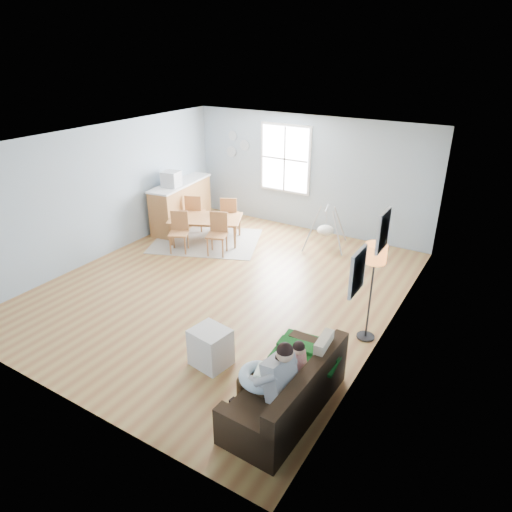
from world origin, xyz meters
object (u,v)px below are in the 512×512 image
Objects in this scene: toddler at (292,360)px; chair_sw at (179,229)px; monitor at (171,179)px; chair_se at (218,231)px; storage_cube at (210,347)px; baby_swing at (326,230)px; sofa at (289,394)px; father at (270,377)px; floor_lamp at (375,262)px; chair_nw at (194,211)px; counter at (181,204)px; chair_ne at (229,213)px; dining_table at (206,230)px.

chair_sw is at bearing 145.59° from toddler.
monitor is at bearing 143.84° from toddler.
monitor is (-1.65, 0.49, 0.78)m from chair_se.
storage_cube is at bearing -44.13° from chair_sw.
storage_cube is at bearing -86.59° from baby_swing.
sofa is 2.14× the size of chair_sw.
baby_swing is (-1.59, 4.72, -0.23)m from toddler.
chair_se is at bearing -16.62° from monitor.
chair_sw is at bearing 141.35° from father.
sofa is at bearing -35.60° from chair_sw.
floor_lamp is 4.11m from chair_se.
storage_cube is 5.33m from monitor.
chair_nw is at bearing 138.68° from sofa.
floor_lamp reaches higher than baby_swing.
baby_swing is at bearing 93.41° from storage_cube.
counter reaches higher than sofa.
chair_nw is 3.15m from baby_swing.
storage_cube is (-1.37, 0.24, 0.01)m from sofa.
chair_ne is at bearing 112.10° from chair_se.
chair_ne is 1.55m from monitor.
father is at bearing -98.68° from toddler.
toddler is at bearing -66.97° from dining_table.
chair_se is at bearing -56.67° from dining_table.
father reaches higher than baby_swing.
storage_cube is (-1.25, 0.50, -0.36)m from father.
monitor reaches higher than baby_swing.
baby_swing reaches higher than chair_ne.
chair_sw reaches higher than sofa.
toddler is at bearing -47.99° from chair_ne.
chair_ne is at bearing 22.39° from chair_nw.
dining_table is at bearing 127.78° from storage_cube.
chair_nw is at bearing 148.48° from chair_se.
dining_table is (-4.40, 1.77, -1.02)m from floor_lamp.
chair_ne is 1.30m from counter.
counter is at bearing 140.70° from sofa.
chair_se is (-3.79, 1.40, -0.79)m from floor_lamp.
father is 1.61× the size of toddler.
baby_swing is at bearing 108.65° from sofa.
floor_lamp is 4.77m from chair_sw.
sofa is 4.39× the size of monitor.
baby_swing is (3.49, 1.01, -0.88)m from monitor.
monitor is 3.74m from baby_swing.
monitor reaches higher than father.
chair_nw is (-5.01, 2.14, -0.78)m from floor_lamp.
sofa is at bearing -70.38° from toddler.
toddler is at bearing -40.48° from chair_nw.
chair_sw reaches higher than dining_table.
baby_swing is (2.27, 0.43, -0.10)m from chair_ne.
chair_sw is at bearing -43.74° from monitor.
father is at bearing -51.18° from chair_ne.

